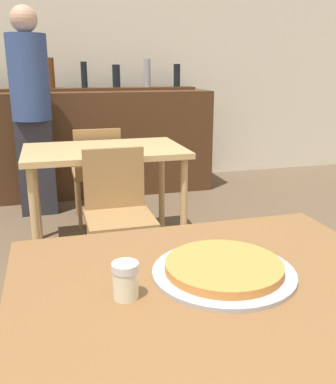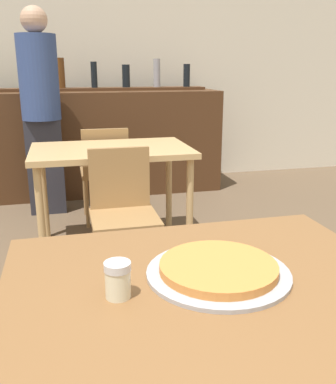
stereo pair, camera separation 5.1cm
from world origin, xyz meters
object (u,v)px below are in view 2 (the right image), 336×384
Objects in this scene: cheese_shaker at (118,279)px; person_standing at (41,105)px; chair_far_side_back at (105,168)px; pizza_tray at (218,270)px; chair_far_side_front at (123,206)px.

person_standing is (-0.29, 3.03, 0.19)m from cheese_shaker.
chair_far_side_back is 2.58m from pizza_tray.
chair_far_side_back is at bearing 90.00° from chair_far_side_front.
cheese_shaker is 0.05× the size of person_standing.
cheese_shaker reaches higher than chair_far_side_back.
pizza_tray is 0.22× the size of person_standing.
chair_far_side_back is 2.08× the size of pizza_tray.
person_standing is (-0.50, 0.42, 0.50)m from chair_far_side_back.
pizza_tray is (0.07, -2.56, 0.28)m from chair_far_side_back.
chair_far_side_front is 2.08× the size of pizza_tray.
pizza_tray is 0.29m from cheese_shaker.
person_standing is at bearing 95.40° from cheese_shaker.
chair_far_side_front is at bearing 90.00° from chair_far_side_back.
cheese_shaker reaches higher than pizza_tray.
chair_far_side_back reaches higher than pizza_tray.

